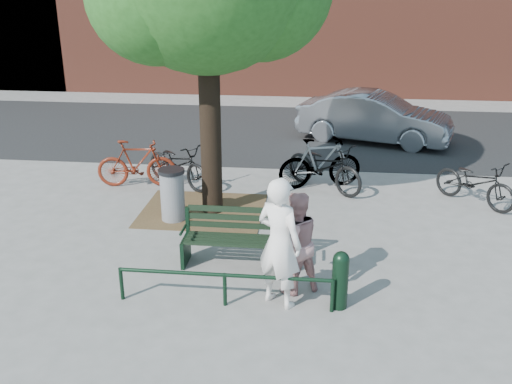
# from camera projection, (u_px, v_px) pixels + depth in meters

# --- Properties ---
(ground) EXTENTS (90.00, 90.00, 0.00)m
(ground) POSITION_uv_depth(u_px,v_px,m) (237.00, 265.00, 9.21)
(ground) COLOR gray
(ground) RESTS_ON ground
(dirt_pit) EXTENTS (2.40, 2.00, 0.02)m
(dirt_pit) POSITION_uv_depth(u_px,v_px,m) (203.00, 210.00, 11.36)
(dirt_pit) COLOR brown
(dirt_pit) RESTS_ON ground
(road) EXTENTS (40.00, 7.00, 0.01)m
(road) POSITION_uv_depth(u_px,v_px,m) (277.00, 132.00, 17.11)
(road) COLOR black
(road) RESTS_ON ground
(park_bench) EXTENTS (1.74, 0.54, 0.97)m
(park_bench) POSITION_uv_depth(u_px,v_px,m) (237.00, 236.00, 9.12)
(park_bench) COLOR black
(park_bench) RESTS_ON ground
(guard_railing) EXTENTS (3.06, 0.06, 0.51)m
(guard_railing) POSITION_uv_depth(u_px,v_px,m) (225.00, 280.00, 7.95)
(guard_railing) COLOR black
(guard_railing) RESTS_ON ground
(person_left) EXTENTS (0.82, 0.74, 1.89)m
(person_left) POSITION_uv_depth(u_px,v_px,m) (279.00, 243.00, 7.82)
(person_left) COLOR white
(person_left) RESTS_ON ground
(person_right) EXTENTS (0.95, 0.88, 1.55)m
(person_right) POSITION_uv_depth(u_px,v_px,m) (295.00, 243.00, 8.21)
(person_right) COLOR tan
(person_right) RESTS_ON ground
(bollard) EXTENTS (0.23, 0.23, 0.86)m
(bollard) POSITION_uv_depth(u_px,v_px,m) (340.00, 278.00, 7.89)
(bollard) COLOR black
(bollard) RESTS_ON ground
(litter_bin) EXTENTS (0.50, 0.50, 1.02)m
(litter_bin) POSITION_uv_depth(u_px,v_px,m) (172.00, 195.00, 10.76)
(litter_bin) COLOR gray
(litter_bin) RESTS_ON ground
(bicycle_a) EXTENTS (1.95, 1.67, 1.01)m
(bicycle_a) POSITION_uv_depth(u_px,v_px,m) (178.00, 164.00, 12.57)
(bicycle_a) COLOR black
(bicycle_a) RESTS_ON ground
(bicycle_b) EXTENTS (1.81, 0.70, 1.06)m
(bicycle_b) POSITION_uv_depth(u_px,v_px,m) (137.00, 164.00, 12.51)
(bicycle_b) COLOR #5C1A0D
(bicycle_b) RESTS_ON ground
(bicycle_c) EXTENTS (2.00, 1.81, 1.06)m
(bicycle_c) POSITION_uv_depth(u_px,v_px,m) (324.00, 166.00, 12.33)
(bicycle_c) COLOR black
(bicycle_c) RESTS_ON ground
(bicycle_d) EXTENTS (1.94, 1.09, 1.12)m
(bicycle_d) POSITION_uv_depth(u_px,v_px,m) (320.00, 163.00, 12.44)
(bicycle_d) COLOR gray
(bicycle_d) RESTS_ON ground
(bicycle_e) EXTENTS (1.70, 1.73, 0.95)m
(bicycle_e) POSITION_uv_depth(u_px,v_px,m) (475.00, 182.00, 11.54)
(bicycle_e) COLOR black
(bicycle_e) RESTS_ON ground
(parked_car) EXTENTS (4.46, 2.69, 1.39)m
(parked_car) POSITION_uv_depth(u_px,v_px,m) (374.00, 117.00, 15.91)
(parked_car) COLOR gray
(parked_car) RESTS_ON ground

